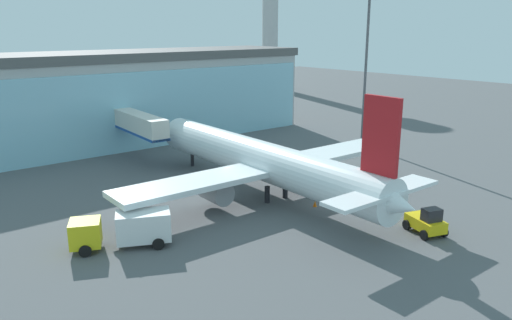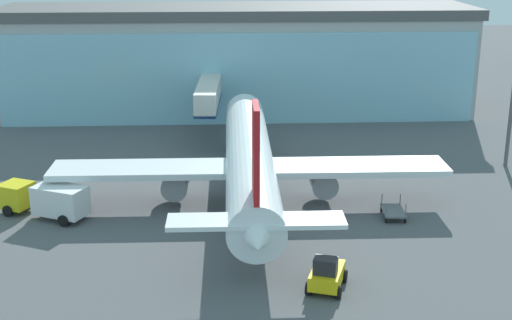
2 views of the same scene
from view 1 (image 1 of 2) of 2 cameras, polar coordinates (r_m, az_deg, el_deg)
ground at (r=46.49m, az=5.96°, el=-5.39°), size 240.00×240.00×0.00m
terminal_building at (r=74.55m, az=-14.98°, el=6.99°), size 56.75×14.98×12.78m
jet_bridge at (r=63.65m, az=-13.59°, el=4.08°), size 3.37×14.27×5.91m
apron_light_mast at (r=70.21m, az=12.48°, el=11.13°), size 3.20×0.40×20.09m
airplane at (r=48.56m, az=0.86°, el=-0.17°), size 31.68×35.39×11.27m
catering_truck at (r=39.05m, az=-14.74°, el=-7.59°), size 7.51×5.26×2.65m
baggage_cart at (r=54.13m, az=12.71°, el=-2.16°), size 1.83×2.93×1.50m
pushback_tug at (r=42.53m, az=18.90°, el=-6.74°), size 3.07×3.63×2.30m
safety_cone_nose at (r=46.64m, az=6.76°, el=-4.99°), size 0.36×0.36×0.55m
safety_cone_wingtip at (r=42.46m, az=-15.04°, el=-7.48°), size 0.36×0.36×0.55m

